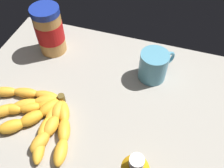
{
  "coord_description": "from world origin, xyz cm",
  "views": [
    {
      "loc": [
        -14.93,
        37.65,
        58.23
      ],
      "look_at": [
        -2.13,
        -2.85,
        5.76
      ],
      "focal_mm": 38.17,
      "sensor_mm": 36.0,
      "label": 1
    }
  ],
  "objects": [
    {
      "name": "banana_bunch",
      "position": [
        14.91,
        10.65,
        1.62
      ],
      "size": [
        30.9,
        21.48,
        3.53
      ],
      "color": "gold",
      "rests_on": "ground_plane"
    },
    {
      "name": "peanut_butter_jar",
      "position": [
        23.79,
        -16.3,
        8.37
      ],
      "size": [
        9.21,
        9.21,
        16.85
      ],
      "color": "#BF8442",
      "rests_on": "ground_plane"
    },
    {
      "name": "coffee_mug",
      "position": [
        -11.97,
        -14.45,
        4.78
      ],
      "size": [
        10.3,
        10.71,
        9.52
      ],
      "color": "teal",
      "rests_on": "ground_plane"
    },
    {
      "name": "ground_plane",
      "position": [
        0.0,
        0.0,
        -1.89
      ],
      "size": [
        84.7,
        61.35,
        3.78
      ],
      "primitive_type": "cube",
      "color": "gray"
    }
  ]
}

